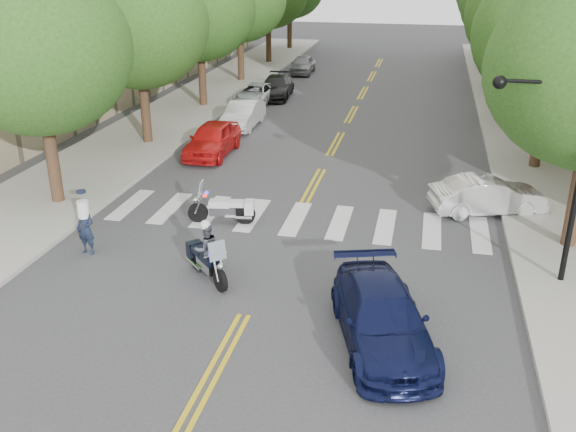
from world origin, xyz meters
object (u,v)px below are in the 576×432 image
(officer_standing, at_px, (86,228))
(motorcycle_police, at_px, (206,252))
(sedan_blue, at_px, (382,318))
(convertible, at_px, (488,195))
(motorcycle_parked, at_px, (227,209))

(officer_standing, bearing_deg, motorcycle_police, -1.49)
(sedan_blue, bearing_deg, officer_standing, 144.96)
(motorcycle_police, distance_m, convertible, 10.55)
(motorcycle_parked, relative_size, officer_standing, 1.40)
(motorcycle_police, xyz_separation_m, officer_standing, (-4.11, 0.75, 0.02))
(officer_standing, relative_size, convertible, 0.41)
(motorcycle_parked, height_order, convertible, motorcycle_parked)
(motorcycle_parked, height_order, sedan_blue, motorcycle_parked)
(motorcycle_police, relative_size, sedan_blue, 0.38)
(motorcycle_police, height_order, sedan_blue, motorcycle_police)
(motorcycle_parked, xyz_separation_m, officer_standing, (-3.50, -3.16, 0.31))
(convertible, bearing_deg, motorcycle_police, 111.46)
(officer_standing, distance_m, sedan_blue, 9.69)
(convertible, xyz_separation_m, sedan_blue, (-2.97, -9.00, 0.03))
(motorcycle_parked, relative_size, convertible, 0.58)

